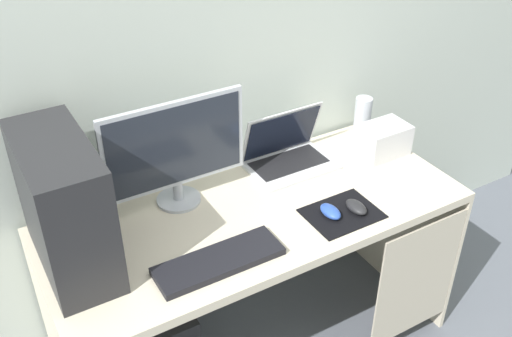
# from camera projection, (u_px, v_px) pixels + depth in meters

# --- Properties ---
(wall_back) EXTENTS (4.00, 0.05, 2.60)m
(wall_back) POSITION_uv_depth(u_px,v_px,m) (204.00, 24.00, 2.07)
(wall_back) COLOR beige
(wall_back) RESTS_ON ground_plane
(desk) EXTENTS (1.53, 0.65, 0.72)m
(desk) POSITION_uv_depth(u_px,v_px,m) (262.00, 240.00, 2.21)
(desk) COLOR beige
(desk) RESTS_ON ground_plane
(pc_tower) EXTENTS (0.20, 0.46, 0.43)m
(pc_tower) POSITION_uv_depth(u_px,v_px,m) (64.00, 206.00, 1.79)
(pc_tower) COLOR #232326
(pc_tower) RESTS_ON desk
(monitor) EXTENTS (0.52, 0.16, 0.41)m
(monitor) POSITION_uv_depth(u_px,v_px,m) (175.00, 151.00, 2.05)
(monitor) COLOR #B7BCC6
(monitor) RESTS_ON desk
(laptop) EXTENTS (0.34, 0.23, 0.23)m
(laptop) POSITION_uv_depth(u_px,v_px,m) (287.00, 154.00, 2.36)
(laptop) COLOR silver
(laptop) RESTS_ON desk
(speaker) EXTENTS (0.07, 0.07, 0.18)m
(speaker) POSITION_uv_depth(u_px,v_px,m) (362.00, 117.00, 2.53)
(speaker) COLOR #B7BCC6
(speaker) RESTS_ON desk
(projector) EXTENTS (0.20, 0.14, 0.13)m
(projector) POSITION_uv_depth(u_px,v_px,m) (383.00, 140.00, 2.42)
(projector) COLOR silver
(projector) RESTS_ON desk
(keyboard) EXTENTS (0.42, 0.14, 0.02)m
(keyboard) POSITION_uv_depth(u_px,v_px,m) (219.00, 261.00, 1.89)
(keyboard) COLOR black
(keyboard) RESTS_ON desk
(mousepad) EXTENTS (0.26, 0.20, 0.00)m
(mousepad) POSITION_uv_depth(u_px,v_px,m) (342.00, 213.00, 2.11)
(mousepad) COLOR black
(mousepad) RESTS_ON desk
(mouse_left) EXTENTS (0.06, 0.10, 0.03)m
(mouse_left) POSITION_uv_depth(u_px,v_px,m) (330.00, 211.00, 2.09)
(mouse_left) COLOR #2D51B2
(mouse_left) RESTS_ON mousepad
(mouse_right) EXTENTS (0.06, 0.10, 0.03)m
(mouse_right) POSITION_uv_depth(u_px,v_px,m) (356.00, 207.00, 2.11)
(mouse_right) COLOR #232326
(mouse_right) RESTS_ON mousepad
(subwoofer) EXTENTS (0.25, 0.25, 0.25)m
(subwoofer) POSITION_uv_depth(u_px,v_px,m) (160.00, 337.00, 2.40)
(subwoofer) COLOR #232326
(subwoofer) RESTS_ON ground_plane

